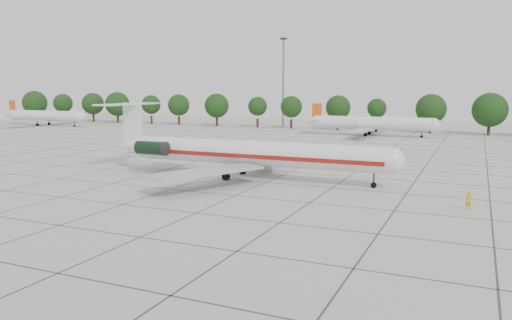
% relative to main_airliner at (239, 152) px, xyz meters
% --- Properties ---
extents(ground, '(260.00, 260.00, 0.00)m').
position_rel_main_airliner_xyz_m(ground, '(4.40, -9.76, -3.20)').
color(ground, '#BABAB2').
rests_on(ground, ground).
extents(apron_joints, '(170.00, 170.00, 0.02)m').
position_rel_main_airliner_xyz_m(apron_joints, '(4.40, 5.24, -3.19)').
color(apron_joints, '#383838').
rests_on(apron_joints, ground).
extents(main_airliner, '(38.68, 30.41, 9.07)m').
position_rel_main_airliner_xyz_m(main_airliner, '(0.00, 0.00, 0.00)').
color(main_airliner, silver).
rests_on(main_airliner, ground).
extents(ground_crew, '(0.74, 0.70, 1.69)m').
position_rel_main_airliner_xyz_m(ground_crew, '(26.46, -6.41, -2.36)').
color(ground_crew, orange).
rests_on(ground_crew, ground).
extents(bg_airliner_a, '(28.24, 27.20, 7.40)m').
position_rel_main_airliner_xyz_m(bg_airliner_a, '(-91.60, 55.63, -0.29)').
color(bg_airliner_a, silver).
rests_on(bg_airliner_a, ground).
extents(bg_airliner_c, '(28.24, 27.20, 7.40)m').
position_rel_main_airliner_xyz_m(bg_airliner_c, '(4.04, 62.47, -0.29)').
color(bg_airliner_c, silver).
rests_on(bg_airliner_c, ground).
extents(tree_line, '(249.86, 8.44, 10.22)m').
position_rel_main_airliner_xyz_m(tree_line, '(-7.28, 75.24, 2.78)').
color(tree_line, '#332114').
rests_on(tree_line, ground).
extents(floodlight_mast, '(1.60, 1.60, 25.45)m').
position_rel_main_airliner_xyz_m(floodlight_mast, '(-25.60, 82.24, 11.08)').
color(floodlight_mast, slate).
rests_on(floodlight_mast, ground).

